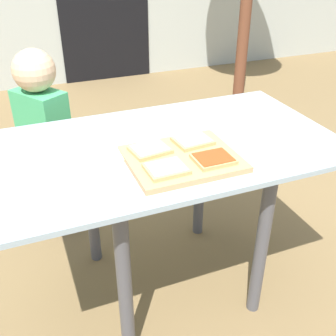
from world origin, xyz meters
TOP-DOWN VIEW (x-y plane):
  - ground_plane at (0.00, 0.00)m, footprint 16.00×16.00m
  - dining_table at (0.00, 0.00)m, footprint 1.24×0.71m
  - cutting_board at (-0.01, -0.14)m, footprint 0.36×0.30m
  - pizza_slice_near_right at (0.07, -0.21)m, footprint 0.13×0.11m
  - pizza_slice_near_left at (-0.09, -0.21)m, footprint 0.13×0.11m
  - pizza_slice_far_right at (0.06, -0.06)m, footprint 0.14×0.12m
  - pizza_slice_far_left at (-0.10, -0.07)m, footprint 0.14×0.12m
  - plate_white_right at (0.29, 0.12)m, footprint 0.23×0.23m
  - plate_white_left at (-0.24, 0.03)m, footprint 0.23×0.23m
  - child_left at (-0.39, 0.60)m, footprint 0.25×0.28m

SIDE VIEW (x-z plane):
  - ground_plane at x=0.00m, z-range 0.00..0.00m
  - child_left at x=-0.39m, z-range 0.08..1.01m
  - dining_table at x=0.00m, z-range 0.24..0.93m
  - plate_white_right at x=0.29m, z-range 0.69..0.70m
  - plate_white_left at x=-0.24m, z-range 0.69..0.70m
  - cutting_board at x=-0.01m, z-range 0.69..0.71m
  - pizza_slice_near_right at x=0.07m, z-range 0.71..0.73m
  - pizza_slice_near_left at x=-0.09m, z-range 0.71..0.73m
  - pizza_slice_far_right at x=0.06m, z-range 0.71..0.73m
  - pizza_slice_far_left at x=-0.10m, z-range 0.71..0.73m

